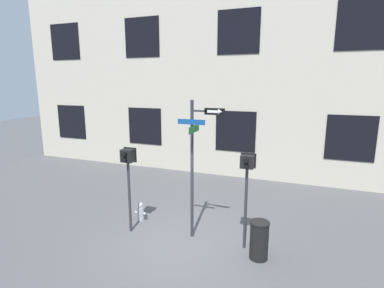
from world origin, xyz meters
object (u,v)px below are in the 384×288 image
at_px(trash_bin, 259,240).
at_px(pedestrian_signal_left, 128,166).
at_px(pedestrian_signal_right, 247,175).
at_px(street_sign_pole, 195,158).
at_px(fire_hydrant, 141,212).

bearing_deg(trash_bin, pedestrian_signal_left, 178.74).
bearing_deg(pedestrian_signal_right, pedestrian_signal_left, -175.06).
relative_size(pedestrian_signal_right, trash_bin, 2.61).
bearing_deg(pedestrian_signal_left, trash_bin, -1.26).
bearing_deg(street_sign_pole, fire_hydrant, 169.97).
distance_m(street_sign_pole, trash_bin, 2.72).
distance_m(pedestrian_signal_left, trash_bin, 4.18).
bearing_deg(pedestrian_signal_right, street_sign_pole, 177.39).
height_order(pedestrian_signal_left, fire_hydrant, pedestrian_signal_left).
xyz_separation_m(street_sign_pole, pedestrian_signal_right, (1.48, -0.07, -0.31)).
bearing_deg(trash_bin, pedestrian_signal_right, 139.42).
relative_size(street_sign_pole, pedestrian_signal_right, 1.51).
height_order(pedestrian_signal_left, pedestrian_signal_right, pedestrian_signal_right).
bearing_deg(fire_hydrant, street_sign_pole, -10.03).
distance_m(pedestrian_signal_right, fire_hydrant, 3.95).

